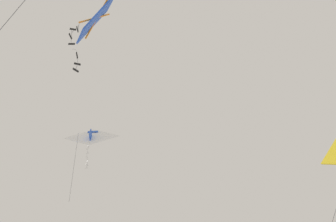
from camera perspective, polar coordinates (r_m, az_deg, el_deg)
The scene contains 2 objects.
kite_delta_near_right at distance 33.26m, azimuth -7.38°, elevation -2.46°, with size 1.88×2.12×5.27m.
kite_diamond_highest at distance 17.75m, azimuth -7.05°, elevation 8.72°, with size 3.48×4.30×9.43m.
Camera 1 is at (12.75, 9.38, 0.50)m, focal length 63.49 mm.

